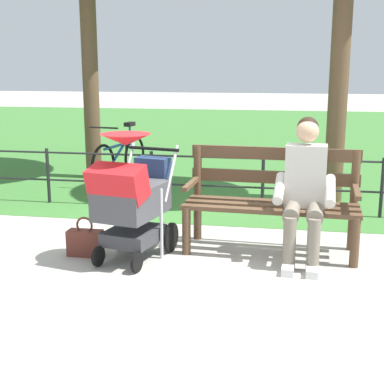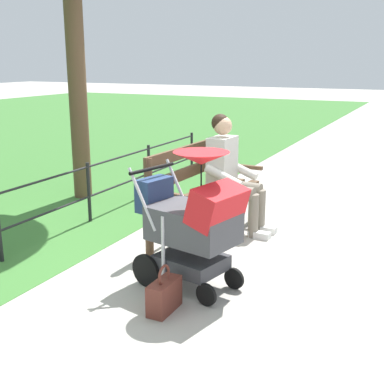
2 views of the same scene
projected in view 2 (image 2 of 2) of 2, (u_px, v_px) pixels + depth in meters
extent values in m
plane|color=#ADA89E|center=(174.00, 263.00, 4.70)|extent=(60.00, 60.00, 0.00)
cube|color=brown|center=(196.00, 194.00, 5.39)|extent=(1.60, 0.18, 0.04)
cube|color=brown|center=(211.00, 196.00, 5.30)|extent=(1.60, 0.18, 0.04)
cube|color=brown|center=(226.00, 198.00, 5.22)|extent=(1.60, 0.18, 0.04)
cube|color=brown|center=(187.00, 172.00, 5.38)|extent=(1.60, 0.11, 0.12)
cube|color=brown|center=(187.00, 151.00, 5.32)|extent=(1.60, 0.11, 0.12)
cylinder|color=brown|center=(255.00, 202.00, 5.90)|extent=(0.08, 0.08, 0.45)
cylinder|color=brown|center=(218.00, 176.00, 6.06)|extent=(0.08, 0.08, 0.95)
cube|color=brown|center=(240.00, 166.00, 5.89)|extent=(0.08, 0.56, 0.04)
cylinder|color=brown|center=(193.00, 241.00, 4.63)|extent=(0.08, 0.08, 0.45)
cylinder|color=brown|center=(149.00, 207.00, 4.79)|extent=(0.08, 0.08, 0.95)
cube|color=brown|center=(174.00, 195.00, 4.62)|extent=(0.08, 0.56, 0.04)
cylinder|color=slate|center=(244.00, 188.00, 5.54)|extent=(0.16, 0.41, 0.14)
cylinder|color=slate|center=(236.00, 192.00, 5.37)|extent=(0.16, 0.41, 0.14)
cylinder|color=slate|center=(260.00, 211.00, 5.51)|extent=(0.11, 0.11, 0.47)
cylinder|color=slate|center=(253.00, 216.00, 5.34)|extent=(0.11, 0.11, 0.47)
cube|color=silver|center=(266.00, 229.00, 5.52)|extent=(0.11, 0.22, 0.07)
cube|color=silver|center=(260.00, 235.00, 5.35)|extent=(0.11, 0.22, 0.07)
cube|color=beige|center=(222.00, 163.00, 5.49)|extent=(0.37, 0.24, 0.56)
cylinder|color=beige|center=(240.00, 169.00, 5.64)|extent=(0.11, 0.43, 0.23)
cylinder|color=beige|center=(223.00, 177.00, 5.27)|extent=(0.11, 0.43, 0.23)
sphere|color=tan|center=(223.00, 126.00, 5.39)|extent=(0.20, 0.20, 0.20)
sphere|color=black|center=(220.00, 123.00, 5.39)|extent=(0.19, 0.19, 0.19)
cylinder|color=black|center=(181.00, 254.00, 4.53)|extent=(0.09, 0.28, 0.28)
cylinder|color=black|center=(146.00, 271.00, 4.19)|extent=(0.09, 0.28, 0.28)
cylinder|color=black|center=(234.00, 278.00, 4.15)|extent=(0.07, 0.18, 0.18)
cylinder|color=black|center=(206.00, 295.00, 3.87)|extent=(0.07, 0.18, 0.18)
cube|color=#38383D|center=(191.00, 262.00, 4.16)|extent=(0.52, 0.60, 0.12)
cylinder|color=silver|center=(199.00, 240.00, 4.37)|extent=(0.03, 0.03, 0.65)
cylinder|color=silver|center=(163.00, 255.00, 4.02)|extent=(0.03, 0.03, 0.65)
cube|color=#47474C|center=(193.00, 224.00, 4.06)|extent=(0.60, 0.76, 0.28)
cube|color=red|center=(218.00, 206.00, 3.87)|extent=(0.54, 0.40, 0.33)
cylinder|color=black|center=(152.00, 169.00, 4.23)|extent=(0.51, 0.14, 0.03)
cylinder|color=silver|center=(179.00, 188.00, 4.39)|extent=(0.09, 0.30, 0.49)
cylinder|color=silver|center=(142.00, 199.00, 4.04)|extent=(0.09, 0.30, 0.49)
cone|color=red|center=(201.00, 158.00, 3.88)|extent=(0.53, 0.53, 0.10)
cylinder|color=black|center=(201.00, 181.00, 3.92)|extent=(0.01, 0.01, 0.30)
cube|color=navy|center=(154.00, 194.00, 4.27)|extent=(0.35, 0.23, 0.28)
cube|color=brown|center=(164.00, 296.00, 3.78)|extent=(0.32, 0.14, 0.24)
torus|color=brown|center=(164.00, 275.00, 3.74)|extent=(0.16, 0.02, 0.16)
cylinder|color=black|center=(192.00, 154.00, 8.17)|extent=(0.04, 0.04, 0.70)
cylinder|color=black|center=(149.00, 170.00, 7.00)|extent=(0.04, 0.04, 0.70)
cylinder|color=black|center=(89.00, 192.00, 5.82)|extent=(0.04, 0.04, 0.70)
cylinder|color=black|center=(47.00, 179.00, 5.16)|extent=(6.76, 0.02, 0.02)
cylinder|color=black|center=(49.00, 212.00, 5.25)|extent=(6.76, 0.02, 0.02)
cylinder|color=brown|center=(77.00, 76.00, 6.57)|extent=(0.24, 0.24, 3.24)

